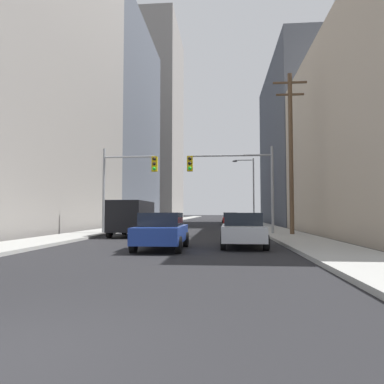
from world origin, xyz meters
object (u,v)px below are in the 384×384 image
at_px(sedan_blue, 162,231).
at_px(sedan_red, 230,219).
at_px(sedan_silver, 243,230).
at_px(cargo_van_black, 132,216).
at_px(traffic_signal_near_right, 234,174).
at_px(sedan_green, 161,220).
at_px(sedan_white, 172,219).
at_px(traffic_signal_near_left, 127,176).

xyz_separation_m(sedan_blue, sedan_red, (3.45, 27.83, 0.00)).
bearing_deg(sedan_silver, sedan_blue, -159.35).
distance_m(cargo_van_black, sedan_blue, 8.74).
height_order(sedan_silver, traffic_signal_near_right, traffic_signal_near_right).
bearing_deg(sedan_silver, sedan_green, 110.20).
height_order(sedan_silver, sedan_green, same).
distance_m(cargo_van_black, sedan_silver, 9.56).
distance_m(sedan_blue, sedan_white, 26.70).
bearing_deg(sedan_blue, traffic_signal_near_right, 70.83).
relative_size(sedan_green, sedan_red, 0.99).
xyz_separation_m(sedan_blue, traffic_signal_near_left, (-4.08, 9.50, 3.28)).
bearing_deg(traffic_signal_near_right, sedan_silver, -89.36).
relative_size(sedan_blue, sedan_green, 1.00).
distance_m(sedan_silver, traffic_signal_near_right, 8.89).
xyz_separation_m(sedan_blue, traffic_signal_near_right, (3.30, 9.50, 3.36)).
bearing_deg(sedan_green, sedan_blue, -80.26).
height_order(sedan_blue, sedan_green, same).
xyz_separation_m(sedan_red, sedan_white, (-6.72, -1.32, 0.00)).
distance_m(sedan_blue, traffic_signal_near_left, 10.85).
bearing_deg(sedan_green, sedan_silver, -69.80).
bearing_deg(traffic_signal_near_right, sedan_green, 123.27).
relative_size(sedan_red, traffic_signal_near_right, 0.71).
relative_size(traffic_signal_near_left, traffic_signal_near_right, 1.00).
relative_size(sedan_silver, sedan_white, 1.01).
bearing_deg(traffic_signal_near_left, traffic_signal_near_right, 0.01).
bearing_deg(cargo_van_black, traffic_signal_near_right, 12.26).
height_order(cargo_van_black, sedan_blue, cargo_van_black).
xyz_separation_m(sedan_silver, traffic_signal_near_left, (-7.48, 8.22, 3.28)).
height_order(sedan_green, traffic_signal_near_left, traffic_signal_near_left).
bearing_deg(traffic_signal_near_left, sedan_red, 67.64).
relative_size(sedan_green, traffic_signal_near_left, 0.70).
bearing_deg(sedan_green, cargo_van_black, -89.71).
xyz_separation_m(cargo_van_black, sedan_silver, (6.72, -6.79, -0.52)).
distance_m(sedan_blue, sedan_green, 19.98).
xyz_separation_m(cargo_van_black, sedan_red, (6.77, 19.76, -0.52)).
bearing_deg(sedan_green, sedan_white, 89.02).
bearing_deg(traffic_signal_near_left, sedan_silver, -47.72).
relative_size(sedan_silver, traffic_signal_near_left, 0.71).
xyz_separation_m(cargo_van_black, traffic_signal_near_right, (6.62, 1.44, 2.85)).
bearing_deg(sedan_silver, sedan_white, 104.79).
distance_m(sedan_red, sedan_white, 6.85).
bearing_deg(sedan_blue, sedan_green, 99.74).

